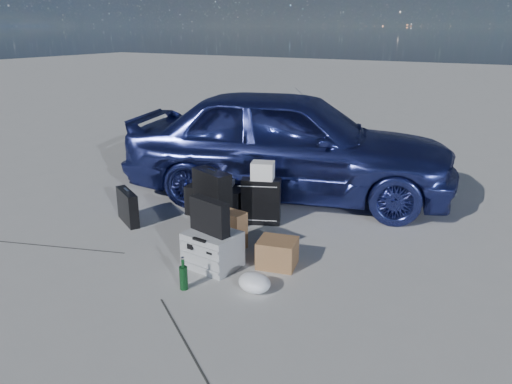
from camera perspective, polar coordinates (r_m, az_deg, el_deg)
ground at (r=4.96m, az=-7.41°, el=-7.61°), size 60.00×60.00×0.00m
car at (r=6.54m, az=3.84°, el=5.59°), size 4.51×2.76×1.43m
pelican_case at (r=4.73m, az=-4.97°, el=-6.56°), size 0.51×0.43×0.34m
laptop_bag at (r=4.61m, az=-5.34°, el=-2.78°), size 0.44×0.20×0.32m
briefcase at (r=5.92m, az=-14.46°, el=-1.65°), size 0.48×0.34×0.38m
suitcase_left at (r=5.55m, az=-5.02°, el=-0.91°), size 0.55×0.36×0.67m
suitcase_right at (r=5.69m, az=0.58°, el=-1.08°), size 0.47×0.32×0.53m
white_carton at (r=5.58m, az=0.77°, el=2.45°), size 0.30×0.27×0.20m
duffel_bag at (r=5.99m, az=-4.56°, el=-1.03°), size 0.74×0.39×0.35m
flat_box_white at (r=5.93m, az=-4.50°, el=0.93°), size 0.45×0.39×0.07m
flat_box_black at (r=5.94m, az=-4.53°, el=1.58°), size 0.34×0.29×0.06m
kraft_bag at (r=5.11m, az=-2.80°, el=-4.29°), size 0.31×0.21×0.39m
cardboard_box at (r=4.74m, az=2.45°, el=-6.97°), size 0.41×0.38×0.26m
plastic_bag at (r=4.33m, az=-0.18°, el=-10.30°), size 0.35×0.31×0.16m
green_bottle at (r=4.38m, az=-8.30°, el=-9.25°), size 0.08×0.08×0.29m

